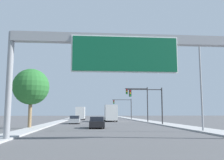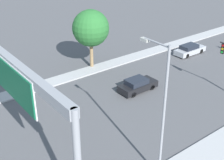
% 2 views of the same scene
% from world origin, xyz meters
% --- Properties ---
extents(sign_gantry, '(16.83, 0.73, 7.70)m').
position_xyz_m(sign_gantry, '(0.00, 17.89, 6.26)').
color(sign_gantry, gray).
rests_on(sign_gantry, ground).
extents(car_near_center, '(1.72, 4.71, 1.38)m').
position_xyz_m(car_near_center, '(-5.25, 44.18, 0.66)').
color(car_near_center, '#A5A8AD').
rests_on(car_near_center, ground).
extents(car_mid_center, '(1.84, 4.30, 1.41)m').
position_xyz_m(car_mid_center, '(-1.75, 31.48, 0.67)').
color(car_mid_center, black).
rests_on(car_mid_center, ground).
extents(palm_tree_background, '(4.39, 4.39, 7.24)m').
position_xyz_m(palm_tree_background, '(-9.78, 31.07, 5.02)').
color(palm_tree_background, '#8C704C').
rests_on(palm_tree_background, ground).
extents(street_lamp_right, '(2.45, 0.28, 9.80)m').
position_xyz_m(street_lamp_right, '(8.34, 24.24, 5.68)').
color(street_lamp_right, gray).
rests_on(street_lamp_right, ground).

